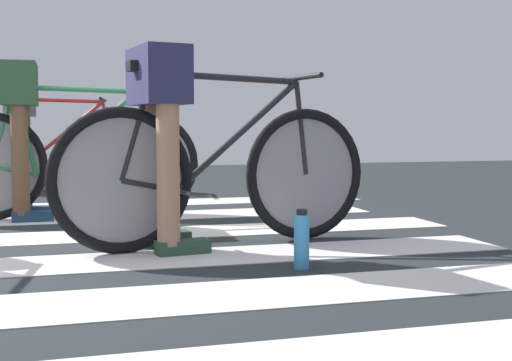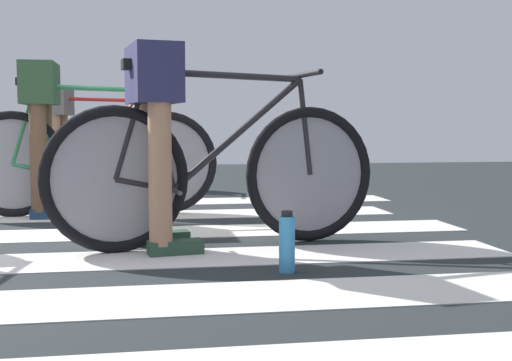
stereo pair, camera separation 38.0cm
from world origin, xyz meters
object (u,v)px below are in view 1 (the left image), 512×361
object	(u,v)px
bicycle_1_of_4	(219,172)
cyclist_4_of_4	(21,124)
water_bottle	(302,240)
bicycle_4_of_4	(55,151)
bicycle_3_of_4	(71,161)
cyclist_1_of_4	(160,120)
cyclist_3_of_4	(21,119)

from	to	relation	value
bicycle_1_of_4	cyclist_4_of_4	xyz separation A→B (m)	(-1.19, 3.35, 0.26)
water_bottle	bicycle_4_of_4	bearing A→B (deg)	105.66
bicycle_3_of_4	cyclist_4_of_4	xyz separation A→B (m)	(-0.45, 2.03, 0.26)
cyclist_4_of_4	bicycle_1_of_4	bearing A→B (deg)	-62.98
bicycle_1_of_4	bicycle_3_of_4	world-z (taller)	same
bicycle_1_of_4	bicycle_4_of_4	world-z (taller)	same
bicycle_3_of_4	water_bottle	distance (m)	2.20
bicycle_1_of_4	cyclist_1_of_4	bearing A→B (deg)	180.00
cyclist_1_of_4	bicycle_4_of_4	distance (m)	3.42
cyclist_1_of_4	water_bottle	world-z (taller)	cyclist_1_of_4
bicycle_3_of_4	cyclist_3_of_4	xyz separation A→B (m)	(-0.31, -0.00, 0.29)
bicycle_1_of_4	cyclist_1_of_4	size ratio (longest dim) A/B	1.71
bicycle_1_of_4	water_bottle	bearing A→B (deg)	-80.17
cyclist_1_of_4	bicycle_1_of_4	bearing A→B (deg)	-0.00
cyclist_1_of_4	cyclist_3_of_4	size ratio (longest dim) A/B	0.97
cyclist_4_of_4	water_bottle	size ratio (longest dim) A/B	3.82
bicycle_1_of_4	cyclist_3_of_4	xyz separation A→B (m)	(-1.04, 1.32, 0.29)
cyclist_1_of_4	cyclist_4_of_4	size ratio (longest dim) A/B	1.01
cyclist_4_of_4	cyclist_1_of_4	bearing A→B (deg)	-67.98
bicycle_4_of_4	water_bottle	distance (m)	4.11
cyclist_1_of_4	cyclist_4_of_4	bearing A→B (deg)	94.63
bicycle_4_of_4	cyclist_4_of_4	xyz separation A→B (m)	(-0.31, 0.04, 0.26)
cyclist_3_of_4	cyclist_4_of_4	size ratio (longest dim) A/B	1.04
bicycle_3_of_4	bicycle_1_of_4	bearing A→B (deg)	-61.39
cyclist_3_of_4	water_bottle	world-z (taller)	cyclist_3_of_4
bicycle_3_of_4	cyclist_4_of_4	world-z (taller)	cyclist_4_of_4
bicycle_1_of_4	bicycle_3_of_4	bearing A→B (deg)	109.14
bicycle_1_of_4	cyclist_4_of_4	distance (m)	3.56
cyclist_1_of_4	bicycle_3_of_4	world-z (taller)	cyclist_1_of_4
bicycle_1_of_4	cyclist_1_of_4	world-z (taller)	cyclist_1_of_4
bicycle_1_of_4	bicycle_4_of_4	size ratio (longest dim) A/B	1.00
bicycle_4_of_4	cyclist_4_of_4	world-z (taller)	cyclist_4_of_4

